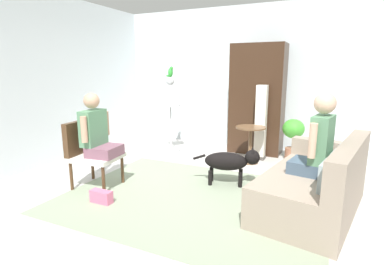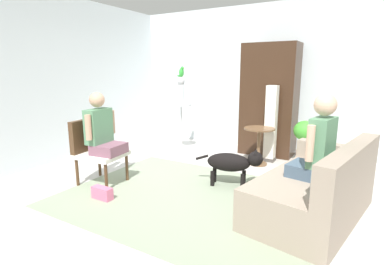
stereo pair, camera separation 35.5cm
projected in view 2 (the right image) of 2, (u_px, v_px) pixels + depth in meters
ground_plane at (196, 189)px, 4.10m from camera, size 6.61×6.61×0.00m
back_wall at (262, 78)px, 6.06m from camera, size 6.11×0.12×2.85m
left_wall at (70, 79)px, 5.46m from camera, size 0.12×5.83×2.85m
area_rug at (191, 198)px, 3.81m from camera, size 3.18×2.42×0.01m
couch at (317, 190)px, 3.29m from camera, size 1.20×1.82×0.85m
armchair at (94, 146)px, 4.27m from camera, size 0.66×0.62×0.91m
person_on_couch at (318, 143)px, 3.17m from camera, size 0.46×0.53×0.91m
person_on_armchair at (102, 130)px, 4.16m from camera, size 0.48×0.56×0.84m
round_end_table at (259, 141)px, 5.09m from camera, size 0.51×0.51×0.64m
dog at (233, 162)px, 4.15m from camera, size 0.91×0.40×0.55m
bird_cage_stand at (181, 113)px, 5.91m from camera, size 0.40×0.40×1.46m
parrot at (181, 72)px, 5.74m from camera, size 0.17×0.10×0.20m
potted_plant at (305, 136)px, 5.16m from camera, size 0.38×0.38×0.74m
column_lamp at (271, 124)px, 5.24m from camera, size 0.20×0.20×1.33m
armoire_cabinet at (269, 100)px, 5.65m from camera, size 0.98×0.56×2.07m
handbag at (102, 193)px, 3.77m from camera, size 0.28×0.11×0.16m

